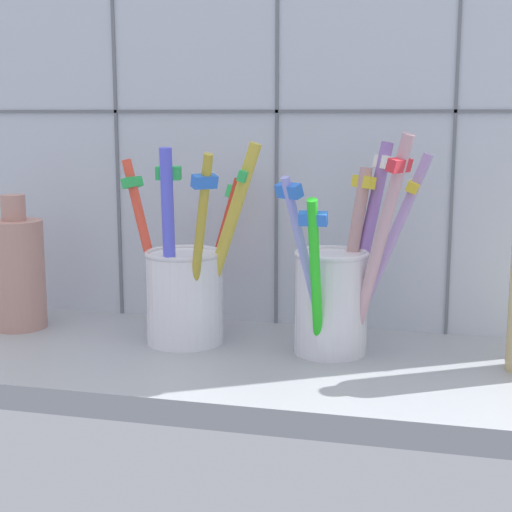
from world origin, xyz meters
TOP-DOWN VIEW (x-y plane):
  - counter_slab at (0.00, 0.00)cm, footprint 64.00×22.00cm
  - tile_wall_back at (-0.00, 12.00)cm, footprint 64.00×2.20cm
  - toothbrush_cup_left at (-6.28, 2.82)cm, footprint 13.43×11.61cm
  - toothbrush_cup_right at (6.95, 2.75)cm, footprint 11.70×11.50cm
  - ceramic_vase at (-23.33, 3.73)cm, footprint 5.18×5.18cm

SIDE VIEW (x-z plane):
  - counter_slab at x=0.00cm, z-range 0.00..2.00cm
  - toothbrush_cup_left at x=-6.28cm, z-range -1.78..15.94cm
  - ceramic_vase at x=-23.33cm, z-range 1.06..13.68cm
  - toothbrush_cup_right at x=6.95cm, z-range -1.79..16.80cm
  - tile_wall_back at x=0.00cm, z-range 0.00..45.00cm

